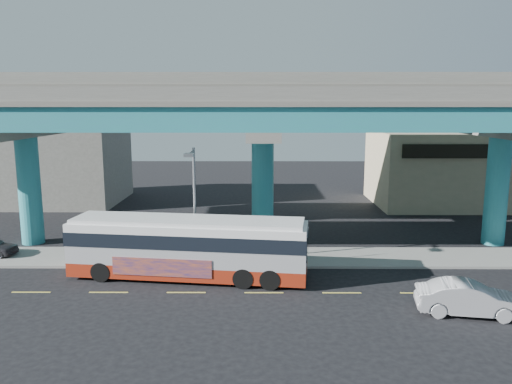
{
  "coord_description": "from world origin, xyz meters",
  "views": [
    {
      "loc": [
        -0.29,
        -24.62,
        9.54
      ],
      "look_at": [
        -0.43,
        4.0,
        4.5
      ],
      "focal_mm": 35.0,
      "sensor_mm": 36.0,
      "label": 1
    }
  ],
  "objects_px": {
    "sedan": "(469,299)",
    "street_lamp": "(193,190)",
    "transit_bus": "(188,245)",
    "stop_sign": "(295,231)"
  },
  "relations": [
    {
      "from": "transit_bus",
      "to": "stop_sign",
      "type": "distance_m",
      "value": 6.42
    },
    {
      "from": "street_lamp",
      "to": "stop_sign",
      "type": "distance_m",
      "value": 6.49
    },
    {
      "from": "transit_bus",
      "to": "stop_sign",
      "type": "xyz_separation_m",
      "value": [
        6.02,
        2.21,
        0.24
      ]
    },
    {
      "from": "stop_sign",
      "to": "sedan",
      "type": "bearing_deg",
      "value": -40.14
    },
    {
      "from": "sedan",
      "to": "street_lamp",
      "type": "distance_m",
      "value": 15.36
    },
    {
      "from": "street_lamp",
      "to": "stop_sign",
      "type": "height_order",
      "value": "street_lamp"
    },
    {
      "from": "street_lamp",
      "to": "sedan",
      "type": "bearing_deg",
      "value": -25.54
    },
    {
      "from": "street_lamp",
      "to": "transit_bus",
      "type": "bearing_deg",
      "value": -94.95
    },
    {
      "from": "sedan",
      "to": "street_lamp",
      "type": "relative_size",
      "value": 0.71
    },
    {
      "from": "sedan",
      "to": "street_lamp",
      "type": "bearing_deg",
      "value": 74.51
    }
  ]
}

